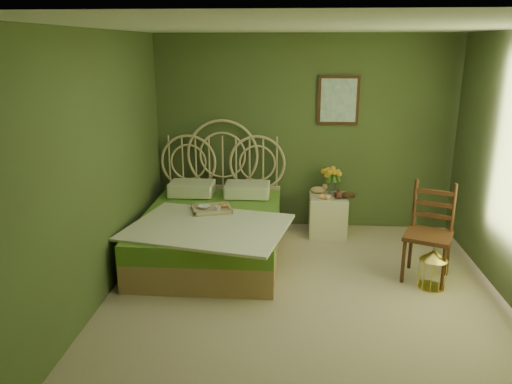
# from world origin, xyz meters

# --- Properties ---
(floor) EXTENTS (4.50, 4.50, 0.00)m
(floor) POSITION_xyz_m (0.00, 0.00, 0.00)
(floor) COLOR tan
(floor) RESTS_ON ground
(ceiling) EXTENTS (4.50, 4.50, 0.00)m
(ceiling) POSITION_xyz_m (0.00, 0.00, 2.60)
(ceiling) COLOR silver
(ceiling) RESTS_ON wall_back
(wall_back) EXTENTS (4.00, 0.00, 4.00)m
(wall_back) POSITION_xyz_m (0.00, 2.25, 1.30)
(wall_back) COLOR #45592E
(wall_back) RESTS_ON floor
(wall_left) EXTENTS (0.00, 4.50, 4.50)m
(wall_left) POSITION_xyz_m (-2.00, 0.00, 1.30)
(wall_left) COLOR #45592E
(wall_left) RESTS_ON floor
(wall_art) EXTENTS (0.54, 0.04, 0.64)m
(wall_art) POSITION_xyz_m (0.44, 2.22, 1.75)
(wall_art) COLOR #33170E
(wall_art) RESTS_ON wall_back
(bed) EXTENTS (1.89, 2.38, 1.48)m
(bed) POSITION_xyz_m (-1.10, 1.14, 0.32)
(bed) COLOR #AC7F56
(bed) RESTS_ON floor
(nightstand) EXTENTS (0.49, 0.49, 0.96)m
(nightstand) POSITION_xyz_m (0.34, 1.91, 0.35)
(nightstand) COLOR beige
(nightstand) RESTS_ON floor
(chair) EXTENTS (0.61, 0.61, 1.05)m
(chair) POSITION_xyz_m (1.31, 0.71, 0.58)
(chair) COLOR #33170E
(chair) RESTS_ON floor
(birdcage) EXTENTS (0.28, 0.28, 0.42)m
(birdcage) POSITION_xyz_m (1.33, 0.43, 0.21)
(birdcage) COLOR gold
(birdcage) RESTS_ON floor
(book_lower) EXTENTS (0.20, 0.25, 0.02)m
(book_lower) POSITION_xyz_m (0.52, 1.91, 0.55)
(book_lower) COLOR #381E0F
(book_lower) RESTS_ON nightstand
(book_upper) EXTENTS (0.27, 0.28, 0.02)m
(book_upper) POSITION_xyz_m (0.52, 1.91, 0.57)
(book_upper) COLOR #472819
(book_upper) RESTS_ON nightstand
(cereal_bowl) EXTENTS (0.17, 0.17, 0.04)m
(cereal_bowl) POSITION_xyz_m (-1.19, 1.16, 0.59)
(cereal_bowl) COLOR white
(cereal_bowl) RESTS_ON bed
(coffee_cup) EXTENTS (0.09, 0.09, 0.07)m
(coffee_cup) POSITION_xyz_m (-1.01, 1.05, 0.60)
(coffee_cup) COLOR white
(coffee_cup) RESTS_ON bed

